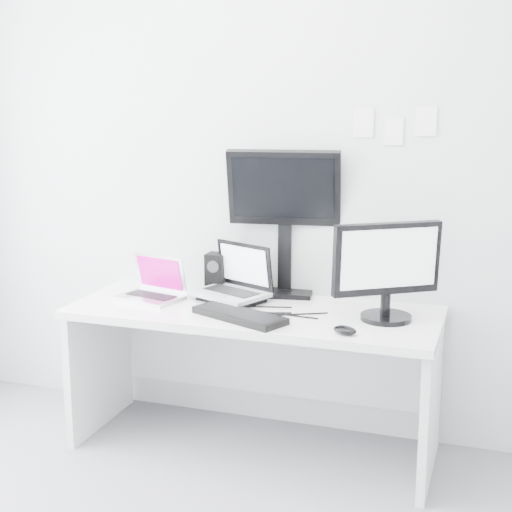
% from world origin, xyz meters
% --- Properties ---
extents(back_wall, '(3.60, 0.00, 3.60)m').
position_xyz_m(back_wall, '(0.00, 1.60, 1.35)').
color(back_wall, silver).
rests_on(back_wall, ground).
extents(desk, '(1.80, 0.70, 0.73)m').
position_xyz_m(desk, '(0.00, 1.25, 0.36)').
color(desk, white).
rests_on(desk, ground).
extents(macbook, '(0.36, 0.30, 0.24)m').
position_xyz_m(macbook, '(-0.56, 1.24, 0.85)').
color(macbook, '#B6B6BA').
rests_on(macbook, desk).
extents(speaker, '(0.12, 0.12, 0.20)m').
position_xyz_m(speaker, '(-0.30, 1.52, 0.83)').
color(speaker, black).
rests_on(speaker, desk).
extents(dell_laptop, '(0.44, 0.39, 0.30)m').
position_xyz_m(dell_laptop, '(-0.16, 1.34, 0.88)').
color(dell_laptop, '#A6A8AE').
rests_on(dell_laptop, desk).
extents(rear_monitor, '(0.60, 0.29, 0.78)m').
position_xyz_m(rear_monitor, '(0.06, 1.56, 1.12)').
color(rear_monitor, black).
rests_on(rear_monitor, desk).
extents(samsung_monitor, '(0.56, 0.49, 0.47)m').
position_xyz_m(samsung_monitor, '(0.64, 1.27, 0.97)').
color(samsung_monitor, black).
rests_on(samsung_monitor, desk).
extents(keyboard, '(0.50, 0.34, 0.03)m').
position_xyz_m(keyboard, '(-0.01, 1.07, 0.75)').
color(keyboard, black).
rests_on(keyboard, desk).
extents(mouse, '(0.13, 0.11, 0.04)m').
position_xyz_m(mouse, '(0.51, 1.00, 0.75)').
color(mouse, black).
rests_on(mouse, desk).
extents(wall_note_0, '(0.10, 0.00, 0.14)m').
position_xyz_m(wall_note_0, '(0.45, 1.59, 1.62)').
color(wall_note_0, white).
rests_on(wall_note_0, back_wall).
extents(wall_note_1, '(0.09, 0.00, 0.13)m').
position_xyz_m(wall_note_1, '(0.60, 1.59, 1.58)').
color(wall_note_1, white).
rests_on(wall_note_1, back_wall).
extents(wall_note_2, '(0.10, 0.00, 0.14)m').
position_xyz_m(wall_note_2, '(0.75, 1.59, 1.63)').
color(wall_note_2, white).
rests_on(wall_note_2, back_wall).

